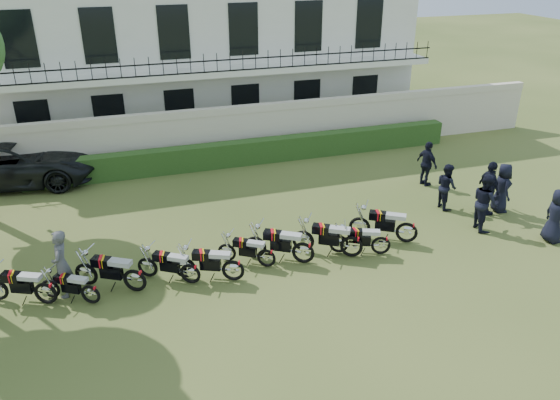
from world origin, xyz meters
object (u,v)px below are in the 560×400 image
at_px(motorcycle_2, 134,275).
at_px(motorcycle_3, 190,269).
at_px(motorcycle_4, 233,266).
at_px(motorcycle_1, 90,290).
at_px(suv, 13,163).
at_px(officer_2, 489,188).
at_px(motorcycle_9, 407,228).
at_px(motorcycle_5, 266,254).
at_px(officer_4, 446,186).
at_px(officer_3, 502,188).
at_px(motorcycle_8, 381,241).
at_px(officer_5, 427,164).
at_px(motorcycle_0, 45,288).
at_px(motorcycle_6, 303,248).
at_px(officer_1, 485,202).
at_px(inspector, 61,264).
at_px(officer_0, 556,216).
at_px(motorcycle_7, 352,242).

xyz_separation_m(motorcycle_2, motorcycle_3, (1.46, -0.07, -0.05)).
bearing_deg(motorcycle_3, motorcycle_4, -68.60).
relative_size(motorcycle_1, suv, 0.24).
height_order(suv, officer_2, officer_2).
xyz_separation_m(motorcycle_1, motorcycle_9, (9.34, 0.34, 0.11)).
relative_size(motorcycle_5, officer_2, 0.80).
distance_m(officer_2, officer_4, 1.39).
relative_size(motorcycle_2, officer_3, 1.06).
distance_m(motorcycle_8, officer_5, 5.85).
xyz_separation_m(motorcycle_0, motorcycle_6, (6.96, -0.15, 0.04)).
distance_m(motorcycle_1, officer_1, 12.19).
bearing_deg(motorcycle_1, motorcycle_2, -48.80).
relative_size(motorcycle_8, inspector, 0.91).
bearing_deg(officer_0, motorcycle_1, 86.74).
bearing_deg(motorcycle_2, officer_3, -54.28).
relative_size(motorcycle_1, officer_1, 0.79).
bearing_deg(motorcycle_0, officer_0, -69.83).
relative_size(motorcycle_2, motorcycle_4, 0.99).
height_order(motorcycle_1, officer_1, officer_1).
xyz_separation_m(suv, officer_3, (16.25, -7.74, 0.01)).
xyz_separation_m(motorcycle_9, officer_5, (2.98, 3.79, 0.34)).
height_order(motorcycle_8, motorcycle_9, motorcycle_9).
height_order(motorcycle_7, officer_5, officer_5).
bearing_deg(suv, motorcycle_2, -150.10).
bearing_deg(motorcycle_1, officer_1, -56.99).
relative_size(motorcycle_9, officer_1, 0.98).
relative_size(motorcycle_2, motorcycle_8, 1.08).
height_order(suv, officer_5, officer_5).
relative_size(motorcycle_0, motorcycle_8, 1.06).
distance_m(motorcycle_0, motorcycle_4, 4.84).
bearing_deg(officer_0, motorcycle_6, 82.57).
xyz_separation_m(motorcycle_0, motorcycle_5, (5.89, -0.01, -0.05)).
bearing_deg(motorcycle_7, motorcycle_5, 116.11).
relative_size(motorcycle_6, motorcycle_9, 0.99).
bearing_deg(officer_0, officer_3, 4.96).
bearing_deg(officer_3, motorcycle_6, 113.94).
distance_m(motorcycle_6, officer_5, 7.56).
bearing_deg(motorcycle_6, motorcycle_0, 120.58).
bearing_deg(motorcycle_0, motorcycle_5, -65.09).
relative_size(motorcycle_3, motorcycle_8, 0.95).
distance_m(motorcycle_8, motorcycle_9, 1.16).
height_order(motorcycle_2, officer_3, officer_3).
xyz_separation_m(motorcycle_3, motorcycle_7, (4.75, -0.07, 0.06)).
bearing_deg(officer_3, motorcycle_3, 111.57).
xyz_separation_m(motorcycle_2, officer_3, (12.43, 1.16, 0.35)).
bearing_deg(motorcycle_6, officer_2, -49.11).
height_order(motorcycle_7, officer_1, officer_1).
height_order(motorcycle_7, officer_2, officer_2).
bearing_deg(suv, officer_0, -114.74).
bearing_deg(motorcycle_3, motorcycle_7, -58.15).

